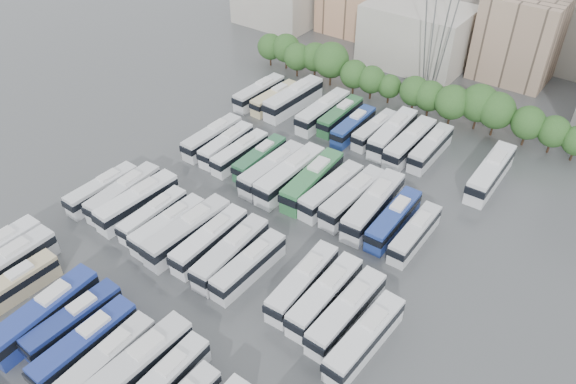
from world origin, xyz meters
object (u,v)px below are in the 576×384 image
Objects in this scene: bus_r1_s10 at (303,282)px; bus_r2_s10 at (373,206)px; bus_r1_s0 at (102,189)px; bus_r1_s2 at (138,202)px; bus_r2_s3 at (240,152)px; bus_r2_s5 at (272,169)px; bus_r1_s5 at (188,231)px; bus_r3_s1 at (275,98)px; bus_r0_s2 at (12,287)px; bus_r3_s5 at (340,116)px; bus_r0_s7 at (107,361)px; bus_r2_s8 at (331,190)px; bus_r3_s10 at (431,148)px; bus_r2_s6 at (290,174)px; bus_r3_s8 at (393,133)px; bus_r0_s8 at (136,367)px; bus_r0_s4 at (45,314)px; bus_r3_s4 at (323,111)px; bus_r1_s1 at (124,193)px; bus_r2_s4 at (260,158)px; bus_r3_s2 at (294,98)px; bus_r1_s8 at (249,265)px; bus_r3_s0 at (259,92)px; bus_r2_s12 at (415,233)px; bus_r3_s13 at (491,173)px; bus_r1_s7 at (231,253)px; bus_r0_s9 at (163,383)px; bus_r1_s4 at (168,225)px; bus_r2_s1 at (212,137)px; bus_r2_s9 at (353,197)px; bus_r3_s9 at (410,143)px; bus_r1_s11 at (325,295)px; bus_r0_s1 at (7,265)px; bus_r1_s3 at (153,215)px; bus_r0_s6 at (85,344)px; bus_r1_s13 at (365,338)px; bus_r1_s12 at (347,312)px; bus_r2_s2 at (226,145)px; bus_r2_s7 at (312,180)px; bus_r0_s5 at (74,321)px.

bus_r1_s10 is 0.89× the size of bus_r2_s10.
bus_r1_s2 is at bearing 9.43° from bus_r1_s0.
bus_r2_s5 reaches higher than bus_r2_s3.
bus_r3_s1 is at bearing 112.91° from bus_r1_s5.
bus_r0_s2 is 1.00× the size of bus_r3_s5.
bus_r0_s2 is 16.80m from bus_r0_s7.
bus_r3_s10 is at bearing 73.55° from bus_r2_s8.
bus_r2_s6 is 20.09m from bus_r3_s8.
bus_r2_s10 is at bearing 82.05° from bus_r0_s8.
bus_r0_s4 is at bearing -136.52° from bus_r1_s10.
bus_r1_s1 is at bearing -105.04° from bus_r3_s4.
bus_r2_s4 is 0.79× the size of bus_r3_s2.
bus_r1_s8 is 1.06× the size of bus_r2_s4.
bus_r3_s0 reaches higher than bus_r0_s7.
bus_r2_s3 is 30.10m from bus_r2_s12.
bus_r1_s10 is 0.91× the size of bus_r3_s13.
bus_r1_s7 reaches higher than bus_r2_s12.
bus_r2_s6 is at bearing 105.27° from bus_r0_s9.
bus_r0_s2 is 0.82× the size of bus_r3_s2.
bus_r1_s4 is 0.98× the size of bus_r2_s1.
bus_r1_s8 is 18.79m from bus_r2_s9.
bus_r3_s9 is at bearing -5.10° from bus_r3_s5.
bus_r1_s5 reaches higher than bus_r1_s0.
bus_r1_s2 is at bearing -126.36° from bus_r2_s6.
bus_r3_s2 is at bearing 112.45° from bus_r0_s9.
bus_r0_s8 reaches higher than bus_r3_s5.
bus_r1_s5 is 0.97× the size of bus_r2_s6.
bus_r3_s2 reaches higher than bus_r1_s11.
bus_r0_s1 is 0.97× the size of bus_r2_s9.
bus_r1_s4 is 21.59m from bus_r2_s1.
bus_r2_s8 is 22.05m from bus_r3_s4.
bus_r2_s9 is 0.94× the size of bus_r3_s2.
bus_r1_s3 is 0.87× the size of bus_r2_s8.
bus_r0_s8 is at bearing -75.55° from bus_r3_s4.
bus_r3_s5 is at bearing 94.34° from bus_r0_s6.
bus_r2_s9 is (6.42, 18.21, 0.06)m from bus_r1_s7.
bus_r0_s8 is at bearing 3.07° from bus_r0_s4.
bus_r0_s4 is 1.09× the size of bus_r1_s13.
bus_r2_s8 is at bearing -179.93° from bus_r2_s10.
bus_r1_s7 is at bearing -53.99° from bus_r3_s0.
bus_r3_s1 is at bearing 146.39° from bus_r2_s8.
bus_r1_s12 is at bearing 4.75° from bus_r1_s5.
bus_r2_s2 is 40.06m from bus_r3_s13.
bus_r2_s6 reaches higher than bus_r0_s2.
bus_r2_s1 is 0.90× the size of bus_r3_s9.
bus_r2_s10 is at bearing 31.39° from bus_r1_s0.
bus_r1_s1 is 26.52m from bus_r2_s7.
bus_r0_s8 is at bearing -31.68° from bus_r1_s0.
bus_r0_s1 is at bearing -179.84° from bus_r0_s5.
bus_r1_s12 is at bearing -71.84° from bus_r3_s8.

